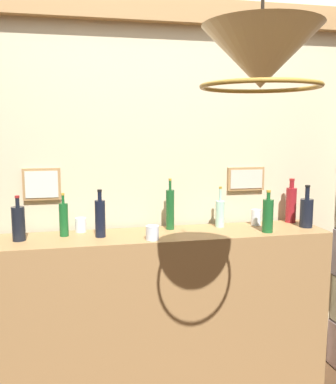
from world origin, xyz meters
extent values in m
cube|color=beige|center=(0.00, 1.10, 1.36)|extent=(3.18, 0.08, 2.71)
cube|color=#9E7547|center=(0.00, 1.04, 2.36)|extent=(3.18, 0.10, 0.14)
cube|color=#9E7547|center=(-0.70, 1.05, 1.36)|extent=(0.22, 0.03, 0.19)
cube|color=silver|center=(-0.70, 1.03, 1.36)|extent=(0.19, 0.01, 0.16)
cube|color=#9E7547|center=(0.57, 1.05, 1.36)|extent=(0.25, 0.03, 0.15)
cube|color=beige|center=(0.57, 1.03, 1.36)|extent=(0.22, 0.01, 0.12)
cube|color=#9E7547|center=(0.00, 0.83, 0.54)|extent=(1.91, 0.38, 1.08)
cylinder|color=black|center=(-0.38, 0.83, 1.18)|extent=(0.06, 0.06, 0.21)
cylinder|color=black|center=(-0.38, 0.83, 1.31)|extent=(0.02, 0.02, 0.05)
cylinder|color=black|center=(-0.38, 0.83, 1.34)|extent=(0.03, 0.03, 0.01)
cylinder|color=#195224|center=(0.05, 0.93, 1.20)|extent=(0.05, 0.05, 0.24)
cylinder|color=#195224|center=(0.05, 0.93, 1.35)|extent=(0.02, 0.02, 0.06)
cylinder|color=#B7932D|center=(0.05, 0.93, 1.38)|extent=(0.02, 0.02, 0.01)
cylinder|color=#175624|center=(-0.58, 0.89, 1.17)|extent=(0.05, 0.05, 0.19)
cylinder|color=#175624|center=(-0.58, 0.89, 1.29)|extent=(0.02, 0.02, 0.05)
cylinder|color=#B7932D|center=(-0.58, 0.89, 1.32)|extent=(0.02, 0.02, 0.01)
cylinder|color=black|center=(0.88, 0.81, 1.17)|extent=(0.08, 0.08, 0.18)
cylinder|color=black|center=(0.88, 0.81, 1.29)|extent=(0.03, 0.03, 0.07)
cylinder|color=black|center=(0.88, 0.81, 1.33)|extent=(0.03, 0.03, 0.01)
cylinder|color=maroon|center=(0.85, 0.96, 1.19)|extent=(0.07, 0.07, 0.22)
cylinder|color=maroon|center=(0.85, 0.96, 1.33)|extent=(0.03, 0.03, 0.05)
cylinder|color=maroon|center=(0.85, 0.96, 1.36)|extent=(0.03, 0.03, 0.01)
cylinder|color=black|center=(-0.81, 0.84, 1.17)|extent=(0.07, 0.07, 0.19)
cylinder|color=black|center=(-0.81, 0.84, 1.29)|extent=(0.02, 0.02, 0.05)
cylinder|color=maroon|center=(-0.81, 0.84, 1.32)|extent=(0.02, 0.02, 0.01)
cylinder|color=#A2D6BF|center=(0.36, 0.93, 1.16)|extent=(0.06, 0.06, 0.16)
cylinder|color=#A2D6BF|center=(0.36, 0.93, 1.28)|extent=(0.02, 0.02, 0.08)
cylinder|color=#B7932D|center=(0.36, 0.93, 1.32)|extent=(0.02, 0.02, 0.01)
cylinder|color=#195826|center=(0.59, 0.74, 1.18)|extent=(0.06, 0.06, 0.19)
cylinder|color=#195826|center=(0.59, 0.74, 1.29)|extent=(0.02, 0.02, 0.04)
cylinder|color=#B7932D|center=(0.59, 0.74, 1.32)|extent=(0.03, 0.03, 0.01)
cylinder|color=silver|center=(0.60, 0.93, 1.13)|extent=(0.06, 0.06, 0.10)
cylinder|color=silver|center=(-0.10, 0.71, 1.12)|extent=(0.07, 0.07, 0.08)
cylinder|color=silver|center=(-0.48, 0.97, 1.12)|extent=(0.06, 0.06, 0.08)
cone|color=beige|center=(0.14, -0.12, 1.92)|extent=(0.42, 0.42, 0.21)
torus|color=#AD8433|center=(0.14, -0.12, 1.83)|extent=(0.42, 0.42, 0.02)
camera|label=1|loc=(-0.50, -1.55, 1.68)|focal=40.26mm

